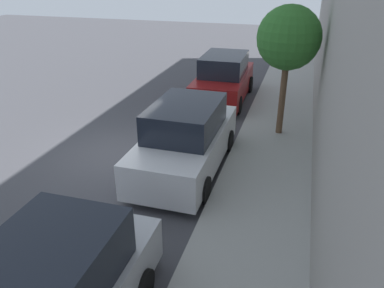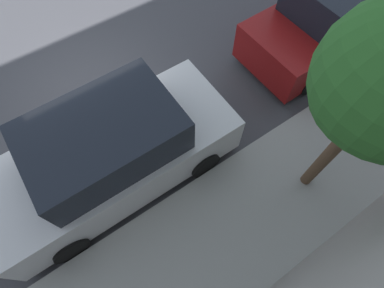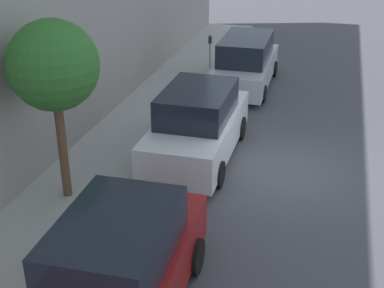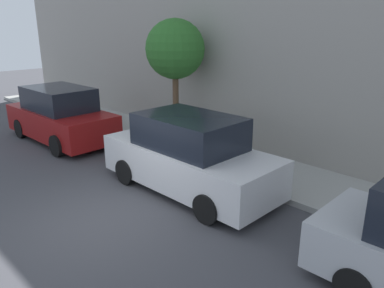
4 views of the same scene
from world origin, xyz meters
name	(u,v)px [view 1 (image 1 of 4)]	position (x,y,z in m)	size (l,w,h in m)	color
ground_plane	(114,154)	(0.00, 0.00, 0.00)	(60.00, 60.00, 0.00)	#424247
sidewalk	(266,173)	(4.71, 0.00, 0.07)	(2.43, 32.00, 0.15)	#9E9E99
parked_suv_second	(186,139)	(2.43, -0.23, 0.93)	(2.08, 4.80, 1.98)	silver
parked_suv_third	(224,79)	(2.13, 6.13, 0.93)	(2.08, 4.84, 1.98)	maroon
street_tree	(289,39)	(4.81, 2.85, 3.30)	(1.98, 1.98, 4.17)	brown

